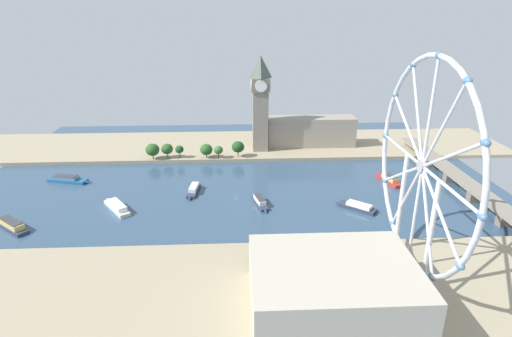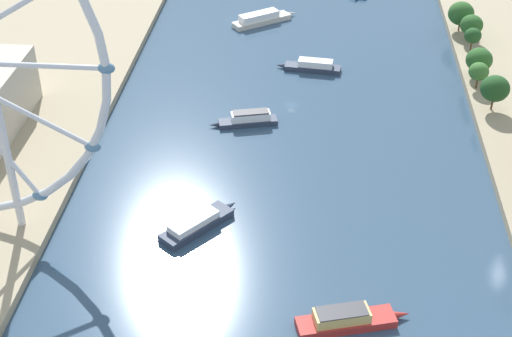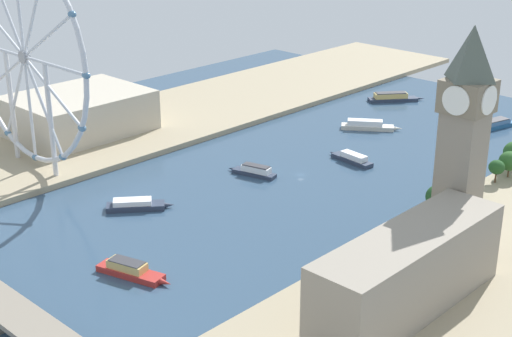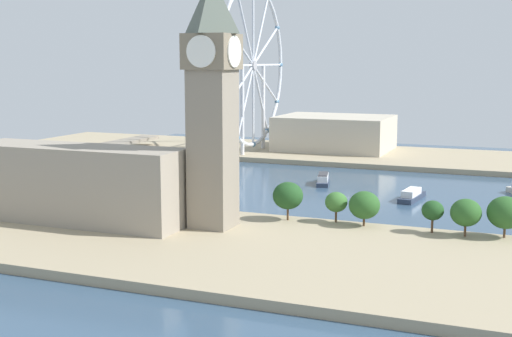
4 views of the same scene
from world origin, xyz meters
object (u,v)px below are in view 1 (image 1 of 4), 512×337
tour_boat_0 (260,202)px  tour_boat_5 (194,190)px  tour_boat_4 (357,207)px  ferris_wheel (422,167)px  tour_boat_6 (68,179)px  river_bridge (464,182)px  tour_boat_1 (117,206)px  tour_boat_2 (389,179)px  clock_tower (260,102)px  riverside_hall (333,287)px  parliament_block (311,131)px  tour_boat_3 (11,225)px

tour_boat_0 → tour_boat_5: (-23.41, -47.79, -0.25)m
tour_boat_0 → tour_boat_4: 65.67m
ferris_wheel → tour_boat_6: 260.80m
ferris_wheel → tour_boat_4: bearing=-175.1°
river_bridge → tour_boat_1: river_bridge is taller
tour_boat_2 → tour_boat_6: bearing=71.4°
clock_tower → riverside_hall: size_ratio=1.21×
tour_boat_0 → parliament_block: bearing=141.6°
tour_boat_1 → tour_boat_6: (-51.17, -51.33, -0.24)m
tour_boat_3 → tour_boat_4: bearing=-137.3°
tour_boat_2 → tour_boat_6: tour_boat_2 is taller
river_bridge → tour_boat_4: (25.90, -87.17, -5.01)m
ferris_wheel → tour_boat_4: (-71.44, -6.08, -55.24)m
clock_tower → tour_boat_5: (89.14, -54.43, -45.88)m
parliament_block → tour_boat_3: 259.39m
clock_tower → parliament_block: 59.58m
ferris_wheel → tour_boat_0: bearing=-138.9°
parliament_block → tour_boat_6: (75.38, -204.36, -14.72)m
tour_boat_3 → clock_tower: bearing=-100.9°
ferris_wheel → tour_boat_0: 121.18m
river_bridge → tour_boat_6: size_ratio=5.85×
riverside_hall → tour_boat_1: size_ratio=2.29×
clock_tower → ferris_wheel: bearing=18.4°
clock_tower → tour_boat_0: 121.63m
tour_boat_5 → river_bridge: bearing=94.2°
river_bridge → ferris_wheel: bearing=-39.8°
tour_boat_6 → tour_boat_2: bearing=11.9°
parliament_block → tour_boat_1: 199.10m
parliament_block → tour_boat_5: 145.40m
tour_boat_0 → tour_boat_2: tour_boat_2 is taller
ferris_wheel → tour_boat_0: size_ratio=4.05×
tour_boat_0 → tour_boat_5: size_ratio=0.93×
tour_boat_6 → tour_boat_1: bearing=-30.1°
tour_boat_2 → ferris_wheel: bearing=149.0°
parliament_block → ferris_wheel: size_ratio=0.78×
riverside_hall → tour_boat_2: riverside_hall is taller
parliament_block → tour_boat_2: parliament_block is taller
tour_boat_6 → tour_boat_5: bearing=0.7°
tour_boat_4 → tour_boat_1: bearing=37.0°
river_bridge → tour_boat_2: bearing=-112.3°
river_bridge → parliament_block: bearing=-138.4°
tour_boat_1 → tour_boat_6: bearing=9.3°
clock_tower → tour_boat_5: size_ratio=3.04×
tour_boat_1 → tour_boat_3: tour_boat_3 is taller
tour_boat_2 → parliament_block: bearing=12.3°
tour_boat_5 → tour_boat_2: bearing=101.1°
ferris_wheel → parliament_block: bearing=-175.9°
tour_boat_5 → clock_tower: bearing=154.9°
ferris_wheel → tour_boat_2: (-117.44, 32.00, -54.95)m
tour_boat_1 → tour_boat_6: tour_boat_1 is taller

